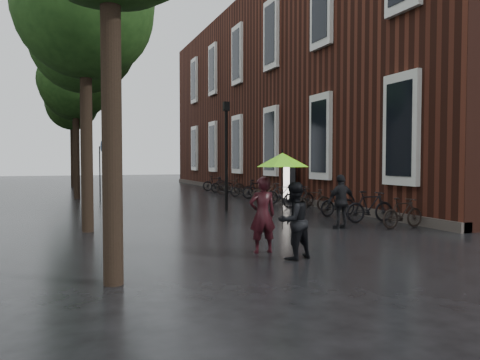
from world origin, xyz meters
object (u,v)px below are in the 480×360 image
pedestrian_walking (341,202)px  parked_bicycles (271,192)px  person_burgundy (262,215)px  lamp_post (226,145)px  person_black (294,221)px  ad_lightbox (289,183)px

pedestrian_walking → parked_bicycles: 8.85m
person_burgundy → lamp_post: 8.79m
person_burgundy → person_black: bearing=114.6°
person_burgundy → pedestrian_walking: size_ratio=1.04×
person_burgundy → parked_bicycles: 12.36m
parked_bicycles → lamp_post: lamp_post is taller
person_burgundy → ad_lightbox: size_ratio=0.87×
person_black → pedestrian_walking: (3.27, 3.29, 0.01)m
person_burgundy → ad_lightbox: bearing=-116.9°
person_burgundy → parked_bicycles: (5.32, 11.15, -0.35)m
pedestrian_walking → parked_bicycles: bearing=-104.0°
person_black → parked_bicycles: size_ratio=0.08×
ad_lightbox → lamp_post: (-3.83, -2.07, 1.67)m
person_burgundy → lamp_post: lamp_post is taller
pedestrian_walking → parked_bicycles: size_ratio=0.08×
pedestrian_walking → ad_lightbox: (2.30, 7.94, 0.15)m
person_black → pedestrian_walking: pedestrian_walking is taller
person_black → person_burgundy: bearing=-84.3°
person_burgundy → person_black: person_burgundy is taller
person_black → pedestrian_walking: size_ratio=0.98×
person_black → ad_lightbox: size_ratio=0.83×
person_burgundy → pedestrian_walking: 4.36m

